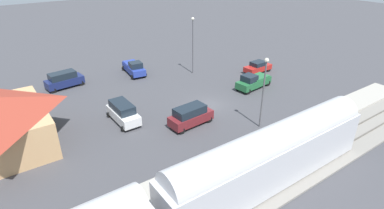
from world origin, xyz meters
TOP-DOWN VIEW (x-y plane):
  - ground_plane at (0.00, 0.00)m, footprint 200.00×200.00m
  - railway_track at (-14.00, 0.00)m, footprint 4.80×70.00m
  - platform at (-10.00, 0.00)m, footprint 3.20×46.00m
  - pedestrian_on_platform at (-9.94, -4.01)m, footprint 0.36×0.36m
  - pickup_green at (0.58, -8.02)m, footprint 2.56×5.59m
  - sedan_red at (4.58, -13.03)m, footprint 1.98×4.55m
  - suv_navy at (15.61, 12.94)m, footprint 2.54×5.10m
  - suv_maroon at (-2.69, 4.60)m, footprint 2.30×5.03m
  - pickup_blue at (14.85, 2.87)m, footprint 5.58×2.93m
  - suv_white at (2.16, 10.21)m, footprint 4.93×2.45m
  - light_pole_near_platform at (-7.20, -1.27)m, footprint 0.44×0.44m
  - light_pole_lot_center at (10.09, -4.67)m, footprint 0.44×0.44m

SIDE VIEW (x-z plane):
  - ground_plane at x=0.00m, z-range 0.00..0.00m
  - railway_track at x=-14.00m, z-range -0.06..0.24m
  - platform at x=-10.00m, z-range 0.00..0.30m
  - sedan_red at x=4.58m, z-range 0.01..1.75m
  - pickup_green at x=0.58m, z-range -0.04..2.10m
  - pickup_blue at x=14.85m, z-range -0.04..2.10m
  - suv_navy at x=15.61m, z-range 0.04..2.26m
  - suv_maroon at x=-2.69m, z-range 0.04..2.26m
  - suv_white at x=2.16m, z-range 0.04..2.26m
  - pedestrian_on_platform at x=-9.94m, z-range 0.43..2.14m
  - light_pole_near_platform at x=-7.20m, z-range 1.00..8.66m
  - light_pole_lot_center at x=10.09m, z-range 1.03..9.46m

